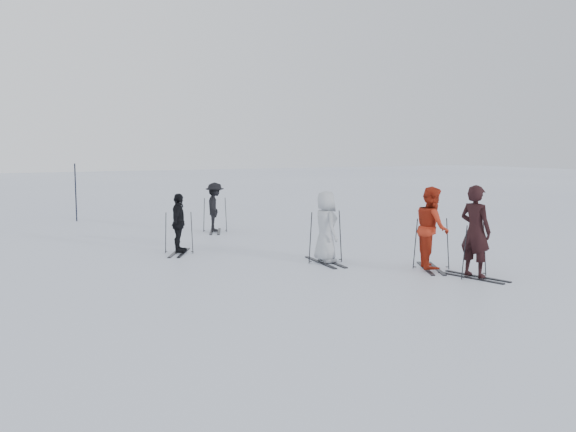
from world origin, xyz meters
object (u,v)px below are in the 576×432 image
object	(u,v)px
skier_near_dark	(475,232)
piste_marker	(76,192)
skier_red	(432,229)
skier_uphill_left	(179,224)
skier_grey	(326,228)
skier_uphill_far	(215,208)

from	to	relation	value
skier_near_dark	piste_marker	world-z (taller)	piste_marker
skier_red	skier_uphill_left	size ratio (longest dim) A/B	1.20
skier_near_dark	skier_grey	xyz separation A→B (m)	(-1.98, 3.07, -0.13)
skier_uphill_far	skier_red	bearing A→B (deg)	-142.95
skier_red	skier_grey	bearing A→B (deg)	71.41
skier_near_dark	skier_uphill_far	world-z (taller)	skier_near_dark
skier_near_dark	skier_red	xyz separation A→B (m)	(-0.19, 1.22, -0.05)
skier_grey	skier_uphill_left	distance (m)	4.12
skier_red	skier_grey	distance (m)	2.58
skier_uphill_left	skier_uphill_far	size ratio (longest dim) A/B	0.97
piste_marker	skier_near_dark	bearing A→B (deg)	-68.18
skier_uphill_far	skier_grey	bearing A→B (deg)	-154.00
skier_red	skier_uphill_left	distance (m)	6.70
skier_near_dark	skier_grey	size ratio (longest dim) A/B	1.15
skier_grey	skier_uphill_left	bearing A→B (deg)	49.09
skier_uphill_far	piste_marker	world-z (taller)	piste_marker
skier_grey	skier_uphill_far	bearing A→B (deg)	9.55
skier_near_dark	skier_uphill_far	bearing A→B (deg)	1.40
skier_near_dark	skier_grey	distance (m)	3.66
skier_grey	piste_marker	bearing A→B (deg)	24.79
skier_grey	skier_uphill_far	world-z (taller)	skier_grey
skier_grey	piste_marker	size ratio (longest dim) A/B	0.79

